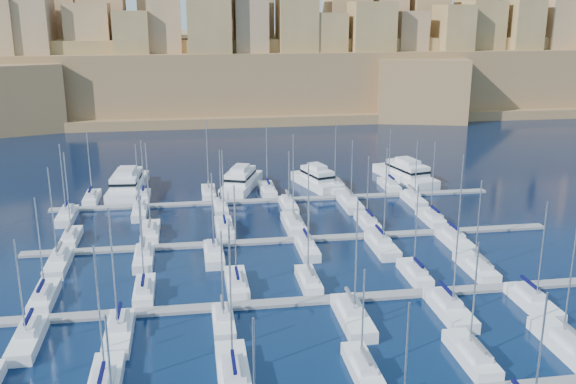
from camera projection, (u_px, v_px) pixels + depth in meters
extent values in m
plane|color=black|center=(308.00, 265.00, 92.36)|extent=(600.00, 600.00, 0.00)
cube|color=slate|center=(326.00, 300.00, 80.91)|extent=(84.00, 2.00, 0.40)
cube|color=slate|center=(297.00, 240.00, 101.79)|extent=(84.00, 2.00, 0.40)
cube|color=slate|center=(277.00, 200.00, 122.67)|extent=(84.00, 2.00, 0.40)
cube|color=silver|center=(103.00, 381.00, 60.57)|extent=(2.10, 4.50, 0.70)
cylinder|color=#9EA0A8|center=(99.00, 313.00, 60.24)|extent=(0.18, 0.18, 13.38)
cube|color=#060736|center=(101.00, 374.00, 59.81)|extent=(0.35, 4.00, 0.35)
cube|color=white|center=(233.00, 374.00, 63.91)|extent=(3.13, 10.44, 1.72)
cube|color=silver|center=(234.00, 368.00, 62.58)|extent=(2.19, 4.70, 0.70)
cylinder|color=#9EA0A8|center=(231.00, 295.00, 62.11)|extent=(0.18, 0.18, 14.81)
cube|color=#060736|center=(234.00, 362.00, 61.79)|extent=(0.35, 4.18, 0.35)
cube|color=white|center=(362.00, 369.00, 64.85)|extent=(2.49, 8.32, 1.62)
cube|color=silver|center=(365.00, 363.00, 63.74)|extent=(1.75, 3.74, 0.70)
cylinder|color=#9EA0A8|center=(363.00, 315.00, 63.65)|extent=(0.18, 0.18, 9.91)
cube|color=#595B60|center=(366.00, 356.00, 63.06)|extent=(0.35, 3.33, 0.35)
cube|color=white|center=(471.00, 357.00, 67.08)|extent=(2.78, 9.28, 1.66)
cube|color=silver|center=(476.00, 351.00, 65.87)|extent=(1.95, 4.18, 0.70)
cylinder|color=#9EA0A8|center=(474.00, 296.00, 65.66)|extent=(0.18, 0.18, 11.77)
cube|color=#595B60|center=(479.00, 344.00, 65.14)|extent=(0.35, 3.71, 0.35)
cube|color=white|center=(565.00, 345.00, 69.33)|extent=(3.17, 10.57, 1.73)
cube|color=silver|center=(572.00, 340.00, 67.99)|extent=(2.22, 4.76, 0.70)
cylinder|color=#9EA0A8|center=(571.00, 274.00, 67.59)|extent=(0.18, 0.18, 14.43)
cube|color=#595B60|center=(576.00, 333.00, 67.20)|extent=(0.35, 4.23, 0.35)
cylinder|color=#9EA0A8|center=(254.00, 384.00, 50.61)|extent=(0.18, 0.18, 11.48)
cylinder|color=#9EA0A8|center=(406.00, 367.00, 52.81)|extent=(0.18, 0.18, 11.69)
cylinder|color=#9EA0A8|center=(540.00, 357.00, 54.09)|extent=(0.18, 0.18, 11.88)
cube|color=white|center=(45.00, 298.00, 80.73)|extent=(2.65, 8.85, 1.64)
cube|color=silver|center=(42.00, 292.00, 79.57)|extent=(1.86, 3.98, 0.70)
cylinder|color=#9EA0A8|center=(40.00, 245.00, 79.23)|extent=(0.18, 0.18, 12.20)
cube|color=#060736|center=(41.00, 286.00, 78.86)|extent=(0.35, 3.54, 0.35)
cube|color=white|center=(145.00, 292.00, 82.37)|extent=(2.52, 8.40, 1.62)
cube|color=silver|center=(144.00, 286.00, 81.25)|extent=(1.76, 3.78, 0.70)
cylinder|color=#9EA0A8|center=(142.00, 245.00, 81.02)|extent=(0.18, 0.18, 10.97)
cube|color=#060736|center=(143.00, 280.00, 80.56)|extent=(0.35, 3.36, 0.35)
cube|color=white|center=(237.00, 285.00, 84.51)|extent=(2.76, 9.18, 1.66)
cube|color=silver|center=(237.00, 279.00, 83.31)|extent=(1.93, 4.13, 0.70)
cylinder|color=#9EA0A8|center=(235.00, 232.00, 82.95)|extent=(0.18, 0.18, 12.69)
cube|color=#060736|center=(237.00, 273.00, 82.58)|extent=(0.35, 3.67, 0.35)
cube|color=white|center=(309.00, 282.00, 85.48)|extent=(2.46, 8.22, 1.61)
cube|color=silver|center=(310.00, 276.00, 84.38)|extent=(1.73, 3.70, 0.70)
cylinder|color=#9EA0A8|center=(308.00, 234.00, 84.03)|extent=(0.18, 0.18, 11.64)
cube|color=#595B60|center=(310.00, 270.00, 83.70)|extent=(0.35, 3.29, 0.35)
cube|color=white|center=(414.00, 274.00, 87.79)|extent=(2.53, 8.42, 1.62)
cube|color=silver|center=(417.00, 269.00, 86.67)|extent=(1.77, 3.79, 0.70)
cylinder|color=#9EA0A8|center=(416.00, 228.00, 86.35)|extent=(0.18, 0.18, 11.62)
cube|color=#060736|center=(419.00, 263.00, 85.98)|extent=(0.35, 3.37, 0.35)
cube|color=white|center=(476.00, 268.00, 89.79)|extent=(2.92, 9.75, 1.69)
cube|color=silver|center=(480.00, 263.00, 88.53)|extent=(2.05, 4.39, 0.70)
cylinder|color=#9EA0A8|center=(478.00, 222.00, 88.39)|extent=(0.18, 0.18, 11.74)
cube|color=#595B60|center=(482.00, 257.00, 87.78)|extent=(0.35, 3.90, 0.35)
cube|color=white|center=(28.00, 341.00, 70.23)|extent=(2.82, 9.40, 1.67)
cube|color=silver|center=(29.00, 327.00, 70.80)|extent=(1.97, 4.23, 0.70)
cylinder|color=#9EA0A8|center=(20.00, 289.00, 68.01)|extent=(0.18, 0.18, 11.15)
cube|color=#060736|center=(29.00, 316.00, 70.95)|extent=(0.35, 3.76, 0.35)
cube|color=white|center=(119.00, 334.00, 71.58)|extent=(2.89, 9.63, 1.68)
cube|color=silver|center=(119.00, 321.00, 72.16)|extent=(2.02, 4.34, 0.70)
cylinder|color=#9EA0A8|center=(113.00, 270.00, 68.92)|extent=(0.18, 0.18, 14.19)
cube|color=#060736|center=(119.00, 310.00, 72.33)|extent=(0.35, 3.85, 0.35)
cube|color=white|center=(224.00, 324.00, 74.07)|extent=(2.42, 8.08, 1.60)
cube|color=silver|center=(223.00, 312.00, 74.52)|extent=(1.70, 3.64, 0.70)
cylinder|color=#9EA0A8|center=(222.00, 276.00, 71.98)|extent=(0.18, 0.18, 10.70)
cube|color=#595B60|center=(222.00, 302.00, 74.61)|extent=(0.35, 3.23, 0.35)
cube|color=white|center=(353.00, 319.00, 75.18)|extent=(3.14, 10.46, 1.72)
cube|color=silver|center=(351.00, 305.00, 75.84)|extent=(2.20, 4.71, 0.70)
cylinder|color=#9EA0A8|center=(356.00, 259.00, 72.54)|extent=(0.18, 0.18, 13.74)
cube|color=#595B60|center=(350.00, 295.00, 76.04)|extent=(0.35, 4.18, 0.35)
cube|color=white|center=(450.00, 311.00, 77.08)|extent=(3.07, 10.24, 1.71)
cube|color=silver|center=(447.00, 298.00, 77.72)|extent=(2.15, 4.61, 0.70)
cylinder|color=#9EA0A8|center=(456.00, 254.00, 74.51)|extent=(0.18, 0.18, 13.33)
cube|color=#060736|center=(446.00, 288.00, 77.91)|extent=(0.35, 4.10, 0.35)
cube|color=white|center=(533.00, 304.00, 78.91)|extent=(2.95, 9.84, 1.69)
cube|color=silver|center=(530.00, 292.00, 79.51)|extent=(2.07, 4.43, 0.70)
cylinder|color=#9EA0A8|center=(542.00, 252.00, 76.47)|extent=(0.18, 0.18, 12.51)
cube|color=#060736|center=(529.00, 282.00, 79.68)|extent=(0.35, 3.93, 0.35)
cube|color=white|center=(71.00, 239.00, 101.33)|extent=(2.49, 8.31, 1.62)
cube|color=silver|center=(70.00, 233.00, 100.22)|extent=(1.74, 3.74, 0.70)
cylinder|color=#9EA0A8|center=(67.00, 193.00, 99.69)|extent=(0.18, 0.18, 13.03)
cube|color=#595B60|center=(69.00, 228.00, 99.53)|extent=(0.35, 3.32, 0.35)
cube|color=white|center=(151.00, 233.00, 103.68)|extent=(2.83, 9.43, 1.67)
cube|color=silver|center=(150.00, 228.00, 102.46)|extent=(1.98, 4.24, 0.70)
cylinder|color=#9EA0A8|center=(148.00, 186.00, 101.96)|extent=(0.18, 0.18, 13.94)
cube|color=#595B60|center=(149.00, 223.00, 101.72)|extent=(0.35, 3.77, 0.35)
cube|color=white|center=(224.00, 229.00, 105.45)|extent=(2.82, 9.40, 1.67)
cube|color=silver|center=(224.00, 224.00, 104.23)|extent=(1.97, 4.23, 0.70)
cylinder|color=#9EA0A8|center=(223.00, 188.00, 103.94)|extent=(0.18, 0.18, 12.39)
cube|color=#060736|center=(224.00, 219.00, 103.49)|extent=(0.35, 3.76, 0.35)
cube|color=white|center=(294.00, 225.00, 107.49)|extent=(3.02, 10.06, 1.70)
cube|color=silver|center=(295.00, 220.00, 106.20)|extent=(2.11, 4.53, 0.70)
cylinder|color=#9EA0A8|center=(293.00, 178.00, 105.72)|extent=(0.18, 0.18, 14.52)
cube|color=#595B60|center=(295.00, 215.00, 105.43)|extent=(0.35, 4.03, 0.35)
cube|color=white|center=(367.00, 223.00, 108.64)|extent=(2.56, 8.52, 1.63)
cube|color=silver|center=(369.00, 218.00, 107.51)|extent=(1.79, 3.83, 0.70)
cylinder|color=#9EA0A8|center=(368.00, 187.00, 107.33)|extent=(0.18, 0.18, 10.73)
cube|color=#060736|center=(370.00, 213.00, 106.82)|extent=(0.35, 3.41, 0.35)
cube|color=white|center=(431.00, 219.00, 110.57)|extent=(2.69, 8.97, 1.65)
cube|color=silver|center=(434.00, 214.00, 109.39)|extent=(1.88, 4.03, 0.70)
cylinder|color=#9EA0A8|center=(433.00, 178.00, 109.00)|extent=(0.18, 0.18, 12.72)
cube|color=#060736|center=(435.00, 209.00, 108.67)|extent=(0.35, 3.59, 0.35)
cube|color=white|center=(59.00, 265.00, 91.00)|extent=(2.83, 9.43, 1.67)
cube|color=silver|center=(59.00, 254.00, 91.57)|extent=(1.98, 4.24, 0.70)
cylinder|color=#9EA0A8|center=(53.00, 215.00, 88.45)|extent=(0.18, 0.18, 13.51)
cube|color=#595B60|center=(59.00, 246.00, 91.72)|extent=(0.35, 3.77, 0.35)
cube|color=white|center=(144.00, 259.00, 92.95)|extent=(2.72, 9.06, 1.65)
cube|color=silver|center=(144.00, 250.00, 93.48)|extent=(1.90, 4.08, 0.70)
cylinder|color=#9EA0A8|center=(141.00, 213.00, 90.52)|extent=(0.18, 0.18, 12.80)
cube|color=#595B60|center=(144.00, 242.00, 93.62)|extent=(0.35, 3.62, 0.35)
cube|color=white|center=(214.00, 255.00, 94.38)|extent=(2.77, 9.23, 1.66)
cube|color=silver|center=(213.00, 246.00, 94.93)|extent=(1.94, 4.15, 0.70)
cylinder|color=#9EA0A8|center=(213.00, 213.00, 92.07)|extent=(0.18, 0.18, 11.81)
cube|color=#060736|center=(213.00, 238.00, 95.07)|extent=(0.35, 3.69, 0.35)
cube|color=white|center=(307.00, 250.00, 96.74)|extent=(2.61, 8.68, 1.63)
cube|color=silver|center=(306.00, 240.00, 97.24)|extent=(1.82, 3.91, 0.70)
cylinder|color=#9EA0A8|center=(308.00, 205.00, 94.33)|extent=(0.18, 0.18, 12.75)
cube|color=#060736|center=(306.00, 233.00, 97.36)|extent=(0.35, 3.47, 0.35)
cube|color=white|center=(382.00, 247.00, 97.80)|extent=(3.01, 10.04, 1.70)
cube|color=silver|center=(380.00, 237.00, 98.42)|extent=(2.11, 4.52, 0.70)
cylinder|color=#9EA0A8|center=(385.00, 196.00, 95.07)|extent=(0.18, 0.18, 14.59)
cube|color=#060736|center=(380.00, 229.00, 98.61)|extent=(0.35, 4.02, 0.35)
cube|color=white|center=(456.00, 242.00, 99.59)|extent=(3.00, 10.00, 1.70)
cube|color=silver|center=(454.00, 233.00, 100.21)|extent=(2.10, 4.50, 0.70)
cylinder|color=#9EA0A8|center=(460.00, 197.00, 97.04)|extent=(0.18, 0.18, 13.26)
cube|color=#060736|center=(453.00, 226.00, 100.39)|extent=(0.35, 4.00, 0.35)
cube|color=white|center=(92.00, 199.00, 122.35)|extent=(2.56, 8.54, 1.63)
cube|color=silver|center=(91.00, 194.00, 121.22)|extent=(1.79, 3.84, 0.70)
cylinder|color=#9EA0A8|center=(89.00, 164.00, 120.89)|extent=(0.18, 0.18, 11.79)
cube|color=#060736|center=(90.00, 189.00, 120.52)|extent=(0.35, 3.41, 0.35)
cube|color=white|center=(144.00, 197.00, 123.35)|extent=(2.26, 7.53, 1.58)
cube|color=silver|center=(144.00, 193.00, 122.32)|extent=(1.58, 3.39, 0.70)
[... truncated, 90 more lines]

